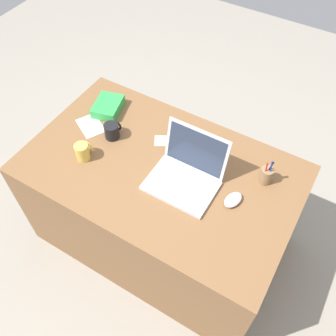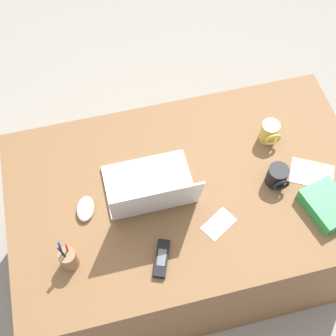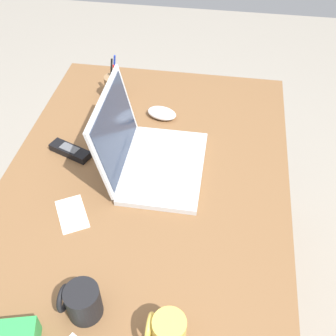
{
  "view_description": "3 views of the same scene",
  "coord_description": "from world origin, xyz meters",
  "px_view_note": "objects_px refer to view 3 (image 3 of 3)",
  "views": [
    {
      "loc": [
        0.65,
        -1.01,
        2.26
      ],
      "look_at": [
        0.07,
        -0.04,
        0.82
      ],
      "focal_mm": 39.97,
      "sensor_mm": 36.0,
      "label": 1
    },
    {
      "loc": [
        0.29,
        0.82,
        2.37
      ],
      "look_at": [
        0.07,
        -0.05,
        0.83
      ],
      "focal_mm": 49.9,
      "sensor_mm": 36.0,
      "label": 2
    },
    {
      "loc": [
        -0.76,
        -0.21,
        1.65
      ],
      "look_at": [
        0.09,
        -0.07,
        0.8
      ],
      "focal_mm": 44.3,
      "sensor_mm": 36.0,
      "label": 3
    }
  ],
  "objects_px": {
    "laptop": "(148,155)",
    "computer_mouse": "(161,113)",
    "coffee_mug_tall": "(167,332)",
    "pen_holder": "(113,87)",
    "cordless_phone": "(70,151)",
    "coffee_mug_white": "(82,302)"
  },
  "relations": [
    {
      "from": "cordless_phone",
      "to": "pen_holder",
      "type": "bearing_deg",
      "value": -11.51
    },
    {
      "from": "laptop",
      "to": "coffee_mug_white",
      "type": "relative_size",
      "value": 3.69
    },
    {
      "from": "coffee_mug_tall",
      "to": "pen_holder",
      "type": "height_order",
      "value": "pen_holder"
    },
    {
      "from": "coffee_mug_tall",
      "to": "coffee_mug_white",
      "type": "bearing_deg",
      "value": 78.56
    },
    {
      "from": "laptop",
      "to": "coffee_mug_tall",
      "type": "relative_size",
      "value": 3.54
    },
    {
      "from": "coffee_mug_white",
      "to": "computer_mouse",
      "type": "bearing_deg",
      "value": -4.15
    },
    {
      "from": "coffee_mug_white",
      "to": "pen_holder",
      "type": "relative_size",
      "value": 0.52
    },
    {
      "from": "laptop",
      "to": "cordless_phone",
      "type": "xyz_separation_m",
      "value": [
        0.02,
        0.26,
        -0.04
      ]
    },
    {
      "from": "computer_mouse",
      "to": "coffee_mug_white",
      "type": "xyz_separation_m",
      "value": [
        -0.75,
        0.05,
        0.03
      ]
    },
    {
      "from": "laptop",
      "to": "pen_holder",
      "type": "bearing_deg",
      "value": 29.79
    },
    {
      "from": "laptop",
      "to": "coffee_mug_tall",
      "type": "xyz_separation_m",
      "value": [
        -0.54,
        -0.14,
        -0.0
      ]
    },
    {
      "from": "laptop",
      "to": "computer_mouse",
      "type": "height_order",
      "value": "laptop"
    },
    {
      "from": "laptop",
      "to": "computer_mouse",
      "type": "distance_m",
      "value": 0.26
    },
    {
      "from": "computer_mouse",
      "to": "coffee_mug_white",
      "type": "relative_size",
      "value": 1.15
    },
    {
      "from": "computer_mouse",
      "to": "coffee_mug_tall",
      "type": "distance_m",
      "value": 0.81
    },
    {
      "from": "coffee_mug_white",
      "to": "cordless_phone",
      "type": "bearing_deg",
      "value": 21.77
    },
    {
      "from": "pen_holder",
      "to": "computer_mouse",
      "type": "bearing_deg",
      "value": -113.75
    },
    {
      "from": "laptop",
      "to": "coffee_mug_tall",
      "type": "bearing_deg",
      "value": -164.93
    },
    {
      "from": "pen_holder",
      "to": "coffee_mug_white",
      "type": "bearing_deg",
      "value": -170.52
    },
    {
      "from": "pen_holder",
      "to": "coffee_mug_tall",
      "type": "bearing_deg",
      "value": -158.78
    },
    {
      "from": "laptop",
      "to": "pen_holder",
      "type": "distance_m",
      "value": 0.4
    },
    {
      "from": "computer_mouse",
      "to": "cordless_phone",
      "type": "bearing_deg",
      "value": 147.48
    }
  ]
}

